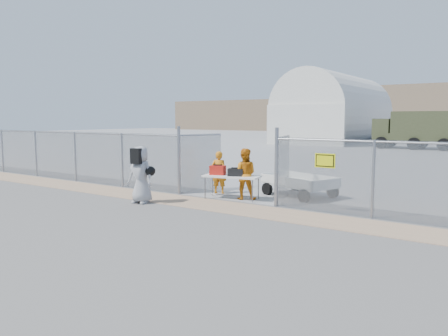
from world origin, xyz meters
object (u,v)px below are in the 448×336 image
Objects in this scene: folding_table at (232,187)px; security_worker_left at (219,172)px; security_worker_right at (244,174)px; visitor at (141,175)px; utility_trailer at (299,185)px.

folding_table is 1.27m from security_worker_left.
visitor is (-2.48, -2.46, 0.06)m from security_worker_right.
security_worker_right reaches higher than security_worker_left.
security_worker_left is (-1.01, 0.67, 0.38)m from folding_table.
security_worker_right is 2.14m from utility_trailer.
folding_table is 3.12m from visitor.
utility_trailer is (2.71, 1.14, -0.39)m from security_worker_left.
visitor reaches higher than security_worker_left.
visitor is (-1.09, -2.93, 0.15)m from security_worker_left.
security_worker_left is 1.47m from security_worker_right.
security_worker_left reaches higher than utility_trailer.
folding_table is 0.64m from security_worker_right.
security_worker_left is 0.84× the size of visitor.
security_worker_right is (0.38, 0.20, 0.47)m from folding_table.
visitor is 5.60m from utility_trailer.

